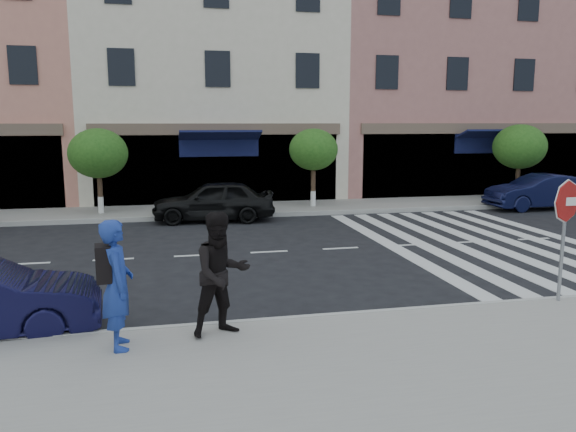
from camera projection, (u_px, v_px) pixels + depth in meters
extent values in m
plane|color=black|center=(305.00, 297.00, 11.15)|extent=(120.00, 120.00, 0.00)
cube|color=gray|center=(372.00, 376.00, 7.52)|extent=(60.00, 4.50, 0.15)
cube|color=gray|center=(237.00, 210.00, 21.74)|extent=(60.00, 3.00, 0.15)
cube|color=beige|center=(209.00, 78.00, 26.52)|extent=(11.00, 9.00, 11.00)
cube|color=#B3726A|center=(443.00, 62.00, 28.85)|extent=(13.00, 9.00, 13.00)
cylinder|color=#473323|center=(100.00, 191.00, 20.36)|extent=(0.18, 0.18, 1.60)
cylinder|color=silver|center=(101.00, 205.00, 20.45)|extent=(0.20, 0.20, 0.60)
ellipsoid|color=#204F16|center=(98.00, 153.00, 20.13)|extent=(2.10, 2.10, 1.79)
cylinder|color=#473323|center=(313.00, 185.00, 22.02)|extent=(0.18, 0.18, 1.71)
cylinder|color=silver|center=(313.00, 199.00, 22.11)|extent=(0.20, 0.20, 0.60)
ellipsoid|color=#204F16|center=(313.00, 149.00, 21.79)|extent=(1.90, 1.90, 1.62)
cylinder|color=#473323|center=(517.00, 180.00, 23.89)|extent=(0.18, 0.18, 1.65)
cylinder|color=silver|center=(517.00, 193.00, 23.98)|extent=(0.20, 0.20, 0.60)
ellipsoid|color=#204F16|center=(520.00, 147.00, 23.66)|extent=(2.20, 2.20, 1.87)
cylinder|color=gray|center=(562.00, 247.00, 10.29)|extent=(0.07, 0.07, 2.06)
cylinder|color=white|center=(567.00, 201.00, 10.14)|extent=(0.80, 0.02, 0.80)
cylinder|color=#9E1411|center=(567.00, 201.00, 10.12)|extent=(0.75, 0.04, 0.75)
cube|color=white|center=(569.00, 202.00, 10.09)|extent=(0.42, 0.02, 0.15)
imported|color=navy|center=(117.00, 284.00, 8.13)|extent=(0.54, 0.75, 1.92)
imported|color=black|center=(221.00, 274.00, 8.65)|extent=(1.12, 0.99, 1.94)
imported|color=black|center=(214.00, 201.00, 19.59)|extent=(4.35, 2.04, 1.44)
imported|color=black|center=(540.00, 192.00, 22.27)|extent=(4.23, 1.48, 1.39)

